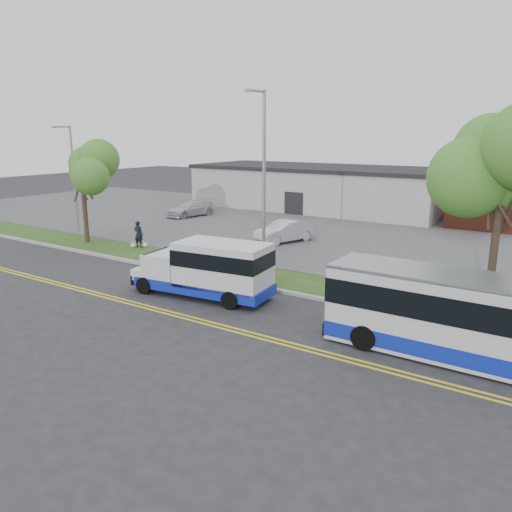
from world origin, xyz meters
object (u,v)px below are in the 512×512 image
Objects in this scene: transit_bus at (485,322)px; streetlight_far at (73,175)px; tree_east at (504,168)px; shuttle_bus at (210,268)px; parked_car_b at (191,209)px; tree_west at (82,170)px; streetlight_near at (263,179)px; parked_car_a at (284,231)px; pedestrian at (139,234)px.

streetlight_far is at bearing 166.81° from transit_bus.
tree_east is 1.16× the size of shuttle_bus.
transit_bus is at bearing -22.23° from parked_car_b.
tree_west reaches higher than shuttle_bus.
streetlight_near is at bearing 158.78° from transit_bus.
parked_car_a is at bearing 151.50° from tree_east.
pedestrian is (8.32, -1.42, -3.48)m from streetlight_far.
parked_car_b is (-16.46, 13.19, -4.44)m from streetlight_near.
streetlight_near is at bearing 78.66° from shuttle_bus.
streetlight_near is at bearing -178.58° from tree_east.
parked_car_b is at bearing 96.56° from tree_west.
streetlight_near is (15.00, -0.47, 0.11)m from tree_west.
parked_car_b is (-13.00, 5.06, -0.07)m from parked_car_a.
parked_car_a reaches higher than parked_car_b.
tree_west is at bearing 156.40° from shuttle_bus.
tree_east is 0.88× the size of streetlight_near.
transit_bus reaches higher than parked_car_b.
streetlight_far is at bearing 153.66° from shuttle_bus.
transit_bus reaches higher than parked_car_a.
tree_east is 6.76m from transit_bus.
parked_car_b is (-28.08, 17.72, -0.69)m from transit_bus.
shuttle_bus is (18.67, -6.70, -3.05)m from streetlight_far.
tree_east is 1.75× the size of parked_car_b.
shuttle_bus is at bearing 140.59° from pedestrian.
pedestrian is at bearing 173.21° from streetlight_near.
streetlight_near is 1.33× the size of shuttle_bus.
transit_bus is at bearing -20.31° from parked_car_a.
transit_bus is 2.22× the size of parked_car_b.
tree_west is at bearing -73.42° from parked_car_b.
shuttle_bus is 11.96m from transit_bus.
tree_east is 1.81× the size of parked_car_a.
tree_west is 27.33m from transit_bus.
shuttle_bus is at bearing -94.74° from streetlight_near.
streetlight_near is at bearing -8.05° from streetlight_far.
shuttle_bus reaches higher than parked_car_b.
tree_east is at bearing -15.17° from parked_car_b.
parked_car_b is (-27.46, 12.92, -5.42)m from tree_east.
tree_west is 1.46× the size of parked_car_b.
streetlight_near reaches higher than parked_car_b.
tree_west reaches higher than pedestrian.
parked_car_a is (11.54, 7.65, -4.26)m from tree_west.
tree_west is at bearing 169.43° from transit_bus.
tree_west is 0.73× the size of streetlight_near.
tree_east is at bearing -8.81° from parked_car_a.
streetlight_near is 9.85m from parked_car_a.
shuttle_bus is at bearing 177.61° from transit_bus.
tree_west is at bearing -126.77° from parked_car_a.
tree_east is 11.05m from streetlight_near.
tree_west is 1.50× the size of parked_car_a.
parked_car_b is (2.54, 10.50, -3.69)m from streetlight_far.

